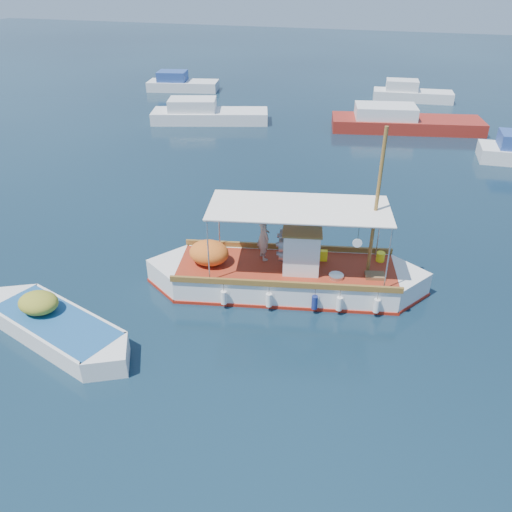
% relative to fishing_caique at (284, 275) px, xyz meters
% --- Properties ---
extents(ground, '(160.00, 160.00, 0.00)m').
position_rel_fishing_caique_xyz_m(ground, '(0.06, -0.64, -0.52)').
color(ground, black).
rests_on(ground, ground).
extents(fishing_caique, '(9.35, 4.01, 5.84)m').
position_rel_fishing_caique_xyz_m(fishing_caique, '(0.00, 0.00, 0.00)').
color(fishing_caique, white).
rests_on(fishing_caique, ground).
extents(dinghy, '(5.62, 2.86, 1.44)m').
position_rel_fishing_caique_xyz_m(dinghy, '(-5.72, -4.52, -0.22)').
color(dinghy, white).
rests_on(dinghy, ground).
extents(bg_boat_nw, '(8.34, 4.67, 1.80)m').
position_rel_fishing_caique_xyz_m(bg_boat_nw, '(-10.54, 18.52, -0.02)').
color(bg_boat_nw, silver).
rests_on(bg_boat_nw, ground).
extents(bg_boat_n, '(10.11, 4.72, 1.80)m').
position_rel_fishing_caique_xyz_m(bg_boat_n, '(2.58, 20.65, -0.02)').
color(bg_boat_n, maroon).
rests_on(bg_boat_n, ground).
extents(bg_boat_far_w, '(6.39, 3.58, 1.80)m').
position_rel_fishing_caique_xyz_m(bg_boat_far_w, '(-16.60, 27.30, -0.02)').
color(bg_boat_far_w, silver).
rests_on(bg_boat_far_w, ground).
extents(bg_boat_far_n, '(6.36, 2.60, 1.80)m').
position_rel_fishing_caique_xyz_m(bg_boat_far_n, '(2.71, 29.40, -0.02)').
color(bg_boat_far_n, silver).
rests_on(bg_boat_far_n, ground).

